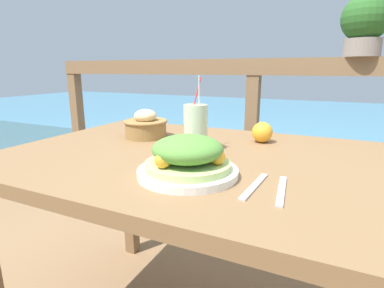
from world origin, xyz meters
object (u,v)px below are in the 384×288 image
object	(u,v)px
drink_glass	(196,128)
bread_basket	(146,126)
salad_plate	(188,159)
potted_plant	(365,23)

from	to	relation	value
drink_glass	bread_basket	bearing A→B (deg)	159.44
salad_plate	drink_glass	world-z (taller)	drink_glass
potted_plant	bread_basket	bearing A→B (deg)	-138.71
salad_plate	bread_basket	world-z (taller)	bread_basket
drink_glass	bread_basket	xyz separation A→B (m)	(-0.27, 0.10, -0.03)
drink_glass	potted_plant	distance (m)	1.03
salad_plate	bread_basket	distance (m)	0.49
drink_glass	potted_plant	xyz separation A→B (m)	(0.51, 0.79, 0.40)
salad_plate	potted_plant	xyz separation A→B (m)	(0.43, 1.03, 0.44)
bread_basket	potted_plant	distance (m)	1.13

